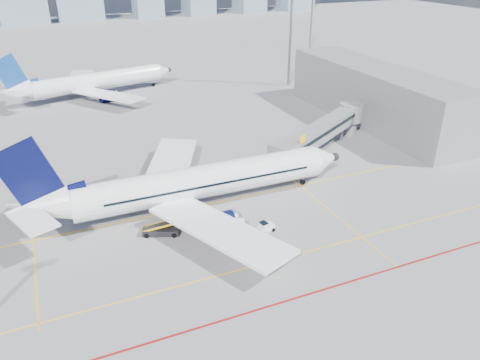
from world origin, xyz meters
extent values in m
plane|color=gray|center=(0.00, 0.00, 0.00)|extent=(420.00, 420.00, 0.00)
cube|color=yellow|center=(0.00, 8.00, 0.01)|extent=(60.00, 0.18, 0.01)
cube|color=yellow|center=(0.00, -6.00, 0.01)|extent=(80.00, 0.15, 0.01)
cube|color=yellow|center=(14.00, 2.00, 0.01)|extent=(0.15, 28.00, 0.01)
cube|color=yellow|center=(-20.00, 8.00, 0.01)|extent=(0.15, 30.00, 0.01)
cube|color=maroon|center=(0.00, -12.00, 0.01)|extent=(90.00, 0.25, 0.01)
cube|color=gray|center=(22.25, 16.15, 3.90)|extent=(20.84, 13.93, 2.60)
cube|color=black|center=(22.25, 16.15, 4.10)|extent=(20.52, 13.82, 0.55)
cube|color=gray|center=(12.70, 10.50, 3.90)|extent=(4.49, 4.56, 3.00)
cube|color=black|center=(17.00, 12.80, 0.35)|extent=(2.20, 1.00, 0.70)
cylinder|color=slate|center=(17.00, 12.80, 1.70)|extent=(0.56, 0.56, 2.70)
cylinder|color=slate|center=(29.00, 20.00, 1.95)|extent=(0.60, 0.60, 3.90)
cylinder|color=gray|center=(32.00, 22.00, 3.90)|extent=(4.00, 4.00, 3.00)
cylinder|color=gray|center=(32.00, 22.00, 1.95)|extent=(2.40, 2.40, 3.90)
cube|color=yellow|center=(15.50, 10.30, 5.70)|extent=(1.26, 0.82, 1.20)
cube|color=gray|center=(40.00, 26.00, 5.00)|extent=(10.00, 42.00, 10.00)
cube|color=black|center=(35.20, 26.00, 5.00)|extent=(0.25, 40.00, 4.50)
cylinder|color=slate|center=(38.00, 55.00, 12.50)|extent=(0.56, 0.56, 25.00)
cylinder|color=slate|center=(65.00, 90.00, 12.50)|extent=(0.56, 0.56, 25.00)
cube|color=gray|center=(-16.94, 190.00, 9.68)|extent=(19.50, 12.88, 19.37)
cube|color=gray|center=(6.33, 190.00, 6.28)|extent=(19.60, 9.53, 12.56)
cylinder|color=white|center=(0.29, 8.13, 3.30)|extent=(31.62, 4.22, 4.11)
cone|color=white|center=(17.99, 8.07, 3.30)|extent=(3.81, 4.12, 4.11)
sphere|color=black|center=(19.46, 8.06, 3.30)|extent=(1.16, 1.16, 1.16)
cone|color=white|center=(-18.88, 8.20, 3.88)|extent=(6.76, 4.13, 4.11)
cube|color=black|center=(16.62, 8.07, 3.88)|extent=(1.59, 1.59, 0.47)
cube|color=white|center=(-1.25, 17.62, 2.17)|extent=(12.13, 18.10, 0.61)
cube|color=white|center=(-1.32, -1.34, 2.17)|extent=(12.03, 18.12, 0.61)
cylinder|color=#070B36|center=(-0.21, 14.24, 0.85)|extent=(3.80, 2.44, 2.42)
cylinder|color=#070B36|center=(-0.26, 2.03, 0.85)|extent=(3.80, 2.44, 2.42)
cylinder|color=#A1A4A8|center=(1.79, 14.24, 0.85)|extent=(0.38, 2.49, 2.49)
cylinder|color=#A1A4A8|center=(1.74, 2.02, 0.85)|extent=(0.38, 2.49, 2.49)
cube|color=#070B36|center=(-18.88, 8.20, 7.51)|extent=(7.22, 0.36, 8.98)
cube|color=#070B36|center=(-16.35, 8.19, 4.99)|extent=(5.94, 0.34, 2.27)
cube|color=white|center=(-19.29, 11.58, 4.25)|extent=(5.16, 6.66, 0.23)
cube|color=white|center=(-19.31, 4.83, 4.25)|extent=(5.12, 6.65, 0.23)
cylinder|color=slate|center=(14.51, 8.08, 0.90)|extent=(0.28, 0.28, 1.80)
cylinder|color=black|center=(14.51, 8.08, 0.38)|extent=(0.76, 0.28, 0.76)
cylinder|color=slate|center=(-0.75, 10.88, 0.80)|extent=(0.32, 0.32, 1.60)
cylinder|color=black|center=(-0.75, 10.88, 0.50)|extent=(1.00, 0.65, 1.00)
cylinder|color=slate|center=(-0.77, 5.40, 0.80)|extent=(0.32, 0.32, 1.60)
cylinder|color=black|center=(-0.77, 5.40, 0.50)|extent=(1.00, 0.65, 1.00)
cube|color=black|center=(0.82, 10.16, 3.62)|extent=(25.91, 0.20, 0.27)
cube|color=black|center=(0.81, 6.10, 3.62)|extent=(25.91, 0.20, 0.27)
cylinder|color=white|center=(-4.24, 63.77, 3.30)|extent=(28.54, 9.78, 3.69)
cone|color=white|center=(11.29, 67.23, 3.30)|extent=(4.13, 4.35, 3.69)
sphere|color=black|center=(12.58, 67.52, 3.30)|extent=(1.24, 1.24, 1.04)
cone|color=white|center=(-21.07, 60.03, 3.82)|extent=(6.72, 4.92, 3.69)
cube|color=black|center=(10.08, 66.97, 3.82)|extent=(1.70, 1.70, 0.43)
cube|color=white|center=(-7.48, 71.79, 2.28)|extent=(7.94, 16.30, 0.55)
cube|color=white|center=(-3.78, 55.14, 2.28)|extent=(13.27, 15.49, 0.55)
cylinder|color=#070B36|center=(-5.90, 69.03, 1.10)|extent=(3.80, 2.87, 2.18)
cylinder|color=#070B36|center=(-3.51, 58.31, 1.10)|extent=(3.80, 2.87, 2.18)
cylinder|color=#A1A4A8|center=(-4.14, 69.42, 1.10)|extent=(0.81, 2.25, 2.24)
cylinder|color=#A1A4A8|center=(-1.76, 58.70, 1.10)|extent=(0.81, 2.25, 2.24)
cube|color=navy|center=(-21.07, 60.03, 7.09)|extent=(6.40, 1.71, 8.08)
cube|color=navy|center=(-18.85, 60.52, 4.82)|extent=(5.28, 1.44, 2.04)
cube|color=white|center=(-22.10, 62.90, 4.15)|extent=(3.67, 5.70, 0.21)
cube|color=white|center=(-20.78, 56.99, 4.15)|extent=(5.35, 5.98, 0.21)
cylinder|color=black|center=(-5.70, 65.97, 0.50)|extent=(1.12, 0.85, 1.00)
cylinder|color=black|center=(-4.63, 61.16, 0.50)|extent=(1.12, 0.85, 1.00)
cylinder|color=black|center=(8.24, 66.55, 0.38)|extent=(0.80, 0.44, 0.76)
cube|color=white|center=(4.58, -0.65, 0.48)|extent=(2.09, 1.41, 0.70)
cube|color=white|center=(4.24, -0.72, 1.00)|extent=(1.05, 1.16, 0.52)
cube|color=black|center=(4.24, -0.72, 1.17)|extent=(0.96, 1.10, 0.30)
cylinder|color=black|center=(4.00, -1.26, 0.24)|extent=(0.52, 0.29, 0.49)
cylinder|color=black|center=(3.80, -0.33, 0.24)|extent=(0.52, 0.29, 0.49)
cylinder|color=black|center=(5.36, -0.98, 0.24)|extent=(0.52, 0.29, 0.49)
cylinder|color=black|center=(5.17, -0.04, 0.24)|extent=(0.52, 0.29, 0.49)
cube|color=black|center=(0.49, 0.08, 0.31)|extent=(3.76, 2.55, 0.17)
cube|color=white|center=(-0.33, 0.35, 1.15)|extent=(1.87, 1.84, 1.49)
cube|color=white|center=(1.31, -0.20, 1.15)|extent=(1.87, 1.84, 1.49)
cylinder|color=black|center=(-1.00, -0.13, 0.15)|extent=(0.33, 0.23, 0.31)
cylinder|color=black|center=(-0.57, 1.14, 0.15)|extent=(0.33, 0.23, 0.31)
cylinder|color=black|center=(1.55, -0.99, 0.15)|extent=(0.33, 0.23, 0.31)
cylinder|color=black|center=(1.97, 0.28, 0.15)|extent=(0.33, 0.23, 0.31)
cube|color=black|center=(-6.58, 3.57, 0.43)|extent=(4.30, 2.86, 0.67)
cube|color=black|center=(-5.87, 3.28, 1.45)|extent=(5.72, 3.07, 1.78)
cube|color=yellow|center=(-5.67, 3.77, 1.45)|extent=(5.41, 2.26, 1.85)
cube|color=yellow|center=(-6.07, 2.79, 1.45)|extent=(5.41, 2.26, 1.85)
cylinder|color=black|center=(-8.26, 3.52, 0.29)|extent=(0.62, 0.43, 0.58)
cylinder|color=black|center=(-7.76, 4.77, 0.29)|extent=(0.62, 0.43, 0.58)
cylinder|color=black|center=(-5.41, 2.36, 0.29)|extent=(0.62, 0.43, 0.58)
cylinder|color=black|center=(-4.90, 3.61, 0.29)|extent=(0.62, 0.43, 0.58)
imported|color=yellow|center=(2.53, -2.16, 0.86)|extent=(0.68, 0.75, 1.73)
camera|label=1|loc=(-16.21, -41.13, 29.11)|focal=35.00mm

